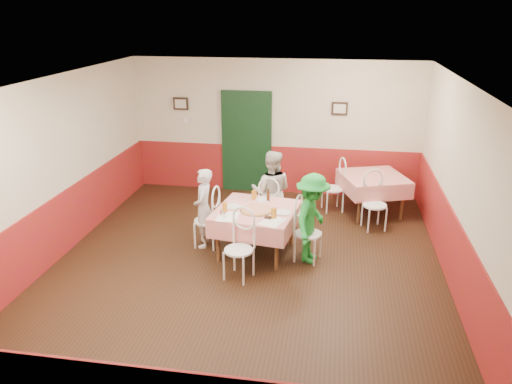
% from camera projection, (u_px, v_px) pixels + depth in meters
% --- Properties ---
extents(floor, '(7.00, 7.00, 0.00)m').
position_uv_depth(floor, '(245.00, 269.00, 7.62)').
color(floor, black).
rests_on(floor, ground).
extents(ceiling, '(7.00, 7.00, 0.00)m').
position_uv_depth(ceiling, '(243.00, 84.00, 6.64)').
color(ceiling, white).
rests_on(ceiling, back_wall).
extents(back_wall, '(6.00, 0.10, 2.80)m').
position_uv_depth(back_wall, '(275.00, 128.00, 10.37)').
color(back_wall, beige).
rests_on(back_wall, ground).
extents(front_wall, '(6.00, 0.10, 2.80)m').
position_uv_depth(front_wall, '(162.00, 329.00, 3.90)').
color(front_wall, beige).
rests_on(front_wall, ground).
extents(left_wall, '(0.10, 7.00, 2.80)m').
position_uv_depth(left_wall, '(51.00, 172.00, 7.59)').
color(left_wall, beige).
rests_on(left_wall, ground).
extents(right_wall, '(0.10, 7.00, 2.80)m').
position_uv_depth(right_wall, '(464.00, 195.00, 6.68)').
color(right_wall, beige).
rests_on(right_wall, ground).
extents(wainscot_back, '(6.00, 0.03, 1.00)m').
position_uv_depth(wainscot_back, '(275.00, 169.00, 10.67)').
color(wainscot_back, maroon).
rests_on(wainscot_back, ground).
extents(wainscot_left, '(0.03, 7.00, 1.00)m').
position_uv_depth(wainscot_left, '(60.00, 226.00, 7.90)').
color(wainscot_left, maroon).
rests_on(wainscot_left, ground).
extents(wainscot_right, '(0.03, 7.00, 1.00)m').
position_uv_depth(wainscot_right, '(454.00, 254.00, 6.99)').
color(wainscot_right, maroon).
rests_on(wainscot_right, ground).
extents(door, '(0.96, 0.06, 2.10)m').
position_uv_depth(door, '(247.00, 143.00, 10.53)').
color(door, black).
rests_on(door, ground).
extents(picture_left, '(0.32, 0.03, 0.26)m').
position_uv_depth(picture_left, '(181.00, 104.00, 10.47)').
color(picture_left, black).
rests_on(picture_left, back_wall).
extents(picture_right, '(0.32, 0.03, 0.26)m').
position_uv_depth(picture_right, '(340.00, 109.00, 9.97)').
color(picture_right, black).
rests_on(picture_right, back_wall).
extents(thermostat, '(0.10, 0.03, 0.10)m').
position_uv_depth(thermostat, '(186.00, 120.00, 10.57)').
color(thermostat, white).
rests_on(thermostat, back_wall).
extents(main_table, '(1.38, 1.38, 0.77)m').
position_uv_depth(main_table, '(256.00, 231.00, 8.01)').
color(main_table, red).
rests_on(main_table, ground).
extents(second_table, '(1.43, 1.43, 0.77)m').
position_uv_depth(second_table, '(372.00, 195.00, 9.58)').
color(second_table, red).
rests_on(second_table, ground).
extents(chair_left, '(0.46, 0.46, 0.90)m').
position_uv_depth(chair_left, '(207.00, 221.00, 8.22)').
color(chair_left, white).
rests_on(chair_left, ground).
extents(chair_right, '(0.51, 0.51, 0.90)m').
position_uv_depth(chair_right, '(308.00, 234.00, 7.75)').
color(chair_right, white).
rests_on(chair_right, ground).
extents(chair_far, '(0.44, 0.44, 0.90)m').
position_uv_depth(chair_far, '(270.00, 208.00, 8.74)').
color(chair_far, white).
rests_on(chair_far, ground).
extents(chair_near, '(0.52, 0.52, 0.90)m').
position_uv_depth(chair_near, '(239.00, 250.00, 7.22)').
color(chair_near, white).
rests_on(chair_near, ground).
extents(chair_second_a, '(0.54, 0.54, 0.90)m').
position_uv_depth(chair_second_a, '(333.00, 189.00, 9.66)').
color(chair_second_a, white).
rests_on(chair_second_a, ground).
extents(chair_second_b, '(0.54, 0.54, 0.90)m').
position_uv_depth(chair_second_b, '(375.00, 205.00, 8.86)').
color(chair_second_b, white).
rests_on(chair_second_b, ground).
extents(pizza, '(0.55, 0.55, 0.03)m').
position_uv_depth(pizza, '(256.00, 210.00, 7.80)').
color(pizza, '#B74723').
rests_on(pizza, main_table).
extents(plate_left, '(0.28, 0.28, 0.01)m').
position_uv_depth(plate_left, '(232.00, 206.00, 7.97)').
color(plate_left, white).
rests_on(plate_left, main_table).
extents(plate_right, '(0.28, 0.28, 0.01)m').
position_uv_depth(plate_right, '(283.00, 212.00, 7.73)').
color(plate_right, white).
rests_on(plate_right, main_table).
extents(plate_far, '(0.28, 0.28, 0.01)m').
position_uv_depth(plate_far, '(263.00, 199.00, 8.25)').
color(plate_far, white).
rests_on(plate_far, main_table).
extents(glass_a, '(0.09, 0.09, 0.15)m').
position_uv_depth(glass_a, '(225.00, 208.00, 7.74)').
color(glass_a, '#BF7219').
rests_on(glass_a, main_table).
extents(glass_b, '(0.09, 0.09, 0.15)m').
position_uv_depth(glass_b, '(274.00, 213.00, 7.52)').
color(glass_b, '#BF7219').
rests_on(glass_b, main_table).
extents(glass_c, '(0.09, 0.09, 0.15)m').
position_uv_depth(glass_c, '(254.00, 195.00, 8.25)').
color(glass_c, '#BF7219').
rests_on(glass_c, main_table).
extents(beer_bottle, '(0.06, 0.06, 0.19)m').
position_uv_depth(beer_bottle, '(268.00, 196.00, 8.17)').
color(beer_bottle, '#381C0A').
rests_on(beer_bottle, main_table).
extents(shaker_a, '(0.04, 0.04, 0.09)m').
position_uv_depth(shaker_a, '(223.00, 214.00, 7.58)').
color(shaker_a, silver).
rests_on(shaker_a, main_table).
extents(shaker_b, '(0.04, 0.04, 0.09)m').
position_uv_depth(shaker_b, '(224.00, 215.00, 7.53)').
color(shaker_b, silver).
rests_on(shaker_b, main_table).
extents(shaker_c, '(0.04, 0.04, 0.09)m').
position_uv_depth(shaker_c, '(221.00, 212.00, 7.65)').
color(shaker_c, '#B23319').
rests_on(shaker_c, main_table).
extents(menu_left, '(0.30, 0.40, 0.00)m').
position_uv_depth(menu_left, '(228.00, 217.00, 7.59)').
color(menu_left, white).
rests_on(menu_left, main_table).
extents(menu_right, '(0.42, 0.48, 0.00)m').
position_uv_depth(menu_right, '(273.00, 221.00, 7.43)').
color(menu_right, white).
rests_on(menu_right, main_table).
extents(wallet, '(0.12, 0.10, 0.02)m').
position_uv_depth(wallet, '(268.00, 217.00, 7.54)').
color(wallet, black).
rests_on(wallet, main_table).
extents(diner_left, '(0.35, 0.51, 1.33)m').
position_uv_depth(diner_left, '(204.00, 208.00, 8.16)').
color(diner_left, gray).
rests_on(diner_left, ground).
extents(diner_far, '(0.73, 0.57, 1.47)m').
position_uv_depth(diner_far, '(271.00, 192.00, 8.69)').
color(diner_far, gray).
rests_on(diner_far, ground).
extents(diner_right, '(0.73, 1.02, 1.43)m').
position_uv_depth(diner_right, '(312.00, 219.00, 7.64)').
color(diner_right, gray).
rests_on(diner_right, ground).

